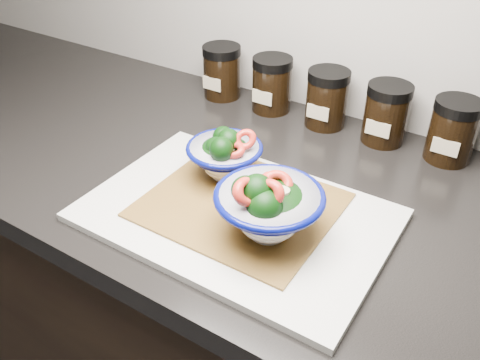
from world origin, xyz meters
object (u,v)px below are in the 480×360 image
Objects in this scene: cutting_board at (236,215)px; spice_jar_a at (222,72)px; bowl_left at (225,155)px; spice_jar_d at (386,114)px; bowl_right at (267,206)px; spice_jar_c at (327,98)px; spice_jar_e at (453,131)px; spice_jar_b at (272,84)px.

spice_jar_a is (-0.26, 0.35, 0.05)m from cutting_board.
bowl_left is 0.33m from spice_jar_d.
spice_jar_d is (0.37, 0.00, 0.00)m from spice_jar_a.
bowl_right reaches higher than bowl_left.
spice_jar_c reaches higher than cutting_board.
spice_jar_e is (0.24, 0.00, 0.00)m from spice_jar_c.
bowl_left reaches higher than spice_jar_a.
spice_jar_b is at bearing 180.00° from spice_jar_d.
cutting_board is at bearing -87.77° from spice_jar_c.
spice_jar_d is at bearing 73.03° from cutting_board.
spice_jar_b is at bearing 111.55° from cutting_board.
spice_jar_b is 0.12m from spice_jar_c.
cutting_board is at bearing -123.02° from spice_jar_e.
bowl_right is at bearing -34.60° from bowl_left.
spice_jar_d is 0.12m from spice_jar_e.
spice_jar_e is (0.22, 0.35, 0.05)m from cutting_board.
bowl_left is at bearing -100.59° from spice_jar_c.
spice_jar_c is at bearing 0.00° from spice_jar_a.
bowl_right is at bearing -19.69° from cutting_board.
spice_jar_c is 1.00× the size of spice_jar_e.
spice_jar_e is at bearing 66.73° from bowl_right.
spice_jar_a is 0.25m from spice_jar_c.
spice_jar_d is (0.11, 0.35, 0.05)m from cutting_board.
bowl_right is at bearing -96.12° from spice_jar_d.
spice_jar_b is at bearing 0.00° from spice_jar_a.
spice_jar_c is 0.12m from spice_jar_d.
spice_jar_c is at bearing 0.00° from spice_jar_b.
bowl_right is (0.13, -0.09, 0.01)m from bowl_left.
cutting_board is 0.09m from bowl_right.
bowl_right reaches higher than cutting_board.
bowl_right is 0.49m from spice_jar_a.
spice_jar_e is (0.29, 0.28, 0.00)m from bowl_left.
spice_jar_e is (0.36, 0.00, 0.00)m from spice_jar_b.
spice_jar_b and spice_jar_c have the same top height.
spice_jar_c and spice_jar_e have the same top height.
cutting_board is 3.61× the size of bowl_left.
bowl_left is 1.10× the size of spice_jar_d.
spice_jar_b is (-0.14, 0.35, 0.05)m from cutting_board.
spice_jar_a is 1.00× the size of spice_jar_b.
spice_jar_b is at bearing 118.72° from bowl_right.
spice_jar_a is at bearing 180.00° from spice_jar_b.
spice_jar_b is (0.12, 0.00, 0.00)m from spice_jar_a.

